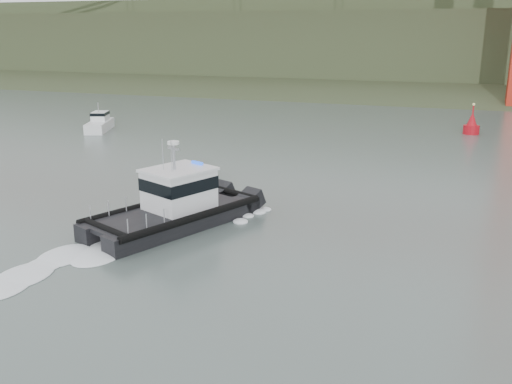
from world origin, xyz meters
TOP-DOWN VIEW (x-y plane):
  - ground at (0.00, 0.00)m, footprint 400.00×400.00m
  - headlands at (0.00, 125.50)m, footprint 500.00×105.36m
  - patrol_boat at (-5.76, 9.11)m, footprint 8.12×11.89m
  - motorboat at (-30.23, 36.71)m, footprint 4.15×6.61m
  - nav_buoy at (11.50, 49.17)m, footprint 1.81×1.81m

SIDE VIEW (x-z plane):
  - ground at x=0.00m, z-range 0.00..0.00m
  - motorboat at x=-30.23m, z-range -0.86..2.59m
  - nav_buoy at x=11.50m, z-range -0.89..2.87m
  - patrol_boat at x=-5.76m, z-range -1.36..4.08m
  - headlands at x=0.00m, z-range -6.52..20.61m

